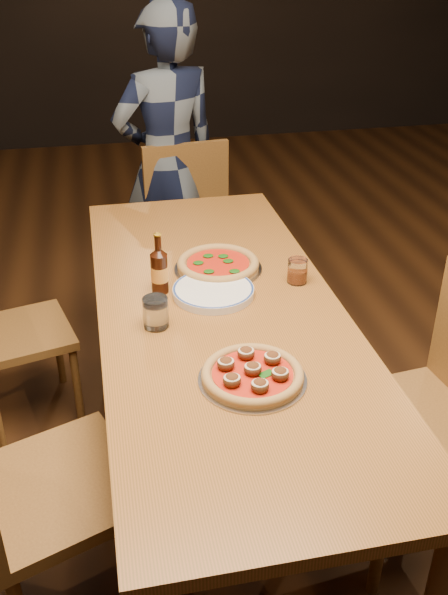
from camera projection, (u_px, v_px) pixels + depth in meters
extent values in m
plane|color=black|center=(221.00, 476.00, 2.55)|extent=(9.00, 9.00, 0.00)
cube|color=brown|center=(221.00, 314.00, 2.19)|extent=(0.80, 2.00, 0.04)
cylinder|color=brown|center=(111.00, 288.00, 3.12)|extent=(0.06, 0.06, 0.71)
cylinder|color=brown|center=(251.00, 275.00, 3.24)|extent=(0.06, 0.06, 0.71)
cylinder|color=#B7B7BF|center=(252.00, 379.00, 1.84)|extent=(0.30, 0.30, 0.01)
cylinder|color=#B3824A|center=(252.00, 376.00, 1.84)|extent=(0.28, 0.28, 0.02)
torus|color=#B3824A|center=(253.00, 374.00, 1.83)|extent=(0.29, 0.29, 0.03)
cylinder|color=#9F3409|center=(253.00, 373.00, 1.83)|extent=(0.23, 0.23, 0.00)
cylinder|color=#B7B7BF|center=(218.00, 269.00, 2.42)|extent=(0.32, 0.32, 0.01)
cylinder|color=#B3824A|center=(218.00, 266.00, 2.42)|extent=(0.30, 0.30, 0.02)
torus|color=#B3824A|center=(218.00, 263.00, 2.41)|extent=(0.30, 0.30, 0.03)
cylinder|color=#9F3409|center=(218.00, 263.00, 2.41)|extent=(0.23, 0.23, 0.00)
cylinder|color=white|center=(213.00, 291.00, 2.26)|extent=(0.28, 0.28, 0.03)
cylinder|color=black|center=(160.00, 273.00, 2.25)|extent=(0.06, 0.06, 0.14)
cylinder|color=black|center=(158.00, 245.00, 2.19)|extent=(0.02, 0.02, 0.07)
cylinder|color=gold|center=(160.00, 273.00, 2.25)|extent=(0.06, 0.06, 0.05)
cylinder|color=white|center=(156.00, 312.00, 2.06)|extent=(0.08, 0.08, 0.10)
cylinder|color=#8F3910|center=(297.00, 271.00, 2.32)|extent=(0.07, 0.07, 0.09)
imported|color=black|center=(168.00, 164.00, 3.37)|extent=(0.66, 0.54, 1.57)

